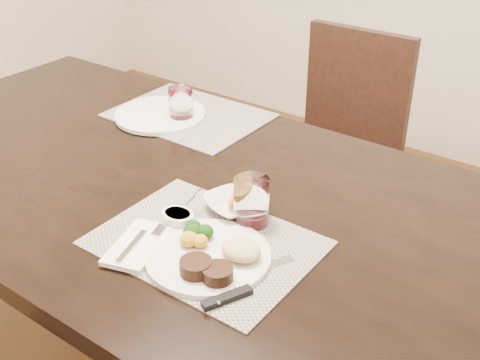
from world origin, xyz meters
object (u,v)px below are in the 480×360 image
Objects in this scene: wine_glass_near at (251,204)px; chair_far at (341,138)px; cracker_bowl at (236,204)px; far_plate at (160,115)px; steak_knife at (236,290)px; dinner_plate at (212,255)px.

chair_far is at bearing 105.22° from wine_glass_near.
cracker_bowl is 0.64× the size of far_plate.
cracker_bowl reaches higher than steak_knife.
wine_glass_near is at bearing -74.78° from chair_far.
dinner_plate is 0.93× the size of far_plate.
dinner_plate is 2.37× the size of wine_glass_near.
cracker_bowl reaches higher than far_plate.
wine_glass_near is at bearing 72.02° from dinner_plate.
dinner_plate is at bearing -68.19° from cracker_bowl.
far_plate is at bearing 166.95° from steak_knife.
cracker_bowl is 1.62× the size of wine_glass_near.
wine_glass_near is (-0.02, 0.16, 0.03)m from dinner_plate.
dinner_plate is 0.17m from wine_glass_near.
wine_glass_near reaches higher than cracker_bowl.
dinner_plate is 0.11m from steak_knife.
cracker_bowl is (0.21, -0.95, 0.27)m from chair_far.
steak_knife is at bearing -50.56° from dinner_plate.
chair_far is 3.45× the size of dinner_plate.
cracker_bowl is 0.59m from far_plate.
dinner_plate reaches higher than steak_knife.
steak_knife is 0.86m from far_plate.
cracker_bowl is (-0.07, 0.18, 0.00)m from dinner_plate.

